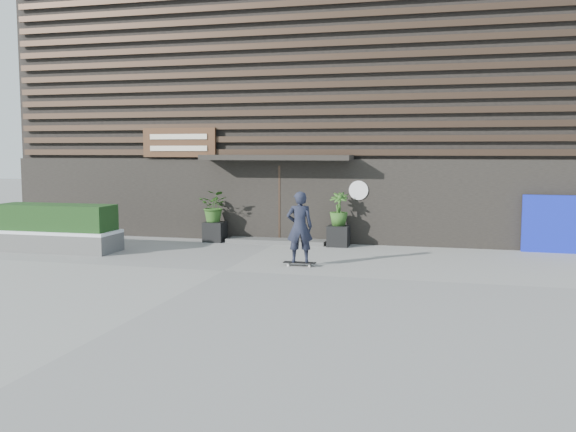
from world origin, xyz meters
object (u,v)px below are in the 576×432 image
(planter_pot_left, at_px, (215,232))
(planter_pot_right, at_px, (338,236))
(blue_tarp, at_px, (555,224))
(raised_bed, at_px, (56,242))
(skateboarder, at_px, (300,227))

(planter_pot_left, relative_size, planter_pot_right, 1.00)
(planter_pot_right, distance_m, blue_tarp, 5.87)
(raised_bed, bearing_deg, skateboarder, -5.05)
(skateboarder, bearing_deg, planter_pot_left, 135.73)
(planter_pot_left, height_order, planter_pot_right, same)
(planter_pot_left, distance_m, planter_pot_right, 3.80)
(planter_pot_left, distance_m, raised_bed, 4.53)
(raised_bed, distance_m, skateboarder, 7.12)
(raised_bed, xyz_separation_m, blue_tarp, (13.25, 3.04, 0.53))
(skateboarder, bearing_deg, planter_pot_right, 84.03)
(raised_bed, height_order, blue_tarp, blue_tarp)
(planter_pot_left, bearing_deg, blue_tarp, 1.78)
(planter_pot_left, bearing_deg, planter_pot_right, 0.00)
(planter_pot_right, bearing_deg, blue_tarp, 2.94)
(planter_pot_right, xyz_separation_m, blue_tarp, (5.84, 0.30, 0.48))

